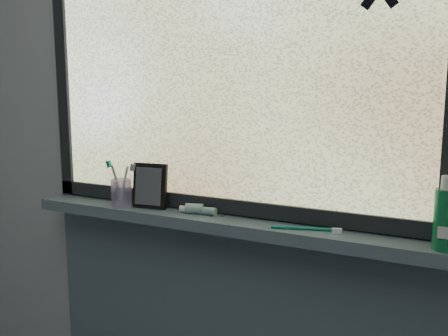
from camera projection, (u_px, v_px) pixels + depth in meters
wall_back at (250, 147)px, 1.64m from camera, size 3.00×0.01×2.50m
windowsill at (240, 226)px, 1.62m from camera, size 1.62×0.14×0.04m
window_pane at (248, 60)px, 1.58m from camera, size 1.50×0.01×1.00m
frame_bottom at (246, 208)px, 1.65m from camera, size 1.60×0.03×0.05m
frame_left at (63, 65)px, 1.92m from camera, size 0.05×0.03×1.10m
vanity_mirror at (150, 186)px, 1.76m from camera, size 0.13×0.08×0.16m
toothpaste_tube at (200, 209)px, 1.68m from camera, size 0.20×0.08×0.03m
toothbrush_cup at (121, 193)px, 1.80m from camera, size 0.08×0.08×0.10m
toothbrush_lying at (302, 227)px, 1.50m from camera, size 0.23×0.09×0.02m
mouthwash_bottle at (447, 213)px, 1.31m from camera, size 0.07×0.07×0.16m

